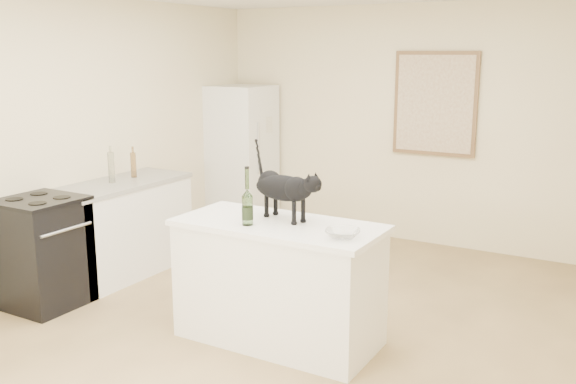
# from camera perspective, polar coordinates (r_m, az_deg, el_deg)

# --- Properties ---
(floor) EXTENTS (5.50, 5.50, 0.00)m
(floor) POSITION_cam_1_polar(r_m,az_deg,el_deg) (5.07, -0.63, -11.94)
(floor) COLOR tan
(floor) RESTS_ON ground
(wall_back) EXTENTS (4.50, 0.00, 4.50)m
(wall_back) POSITION_cam_1_polar(r_m,az_deg,el_deg) (7.17, 10.67, 5.87)
(wall_back) COLOR #F2E9BB
(wall_back) RESTS_ON ground
(wall_left) EXTENTS (0.00, 5.50, 5.50)m
(wall_left) POSITION_cam_1_polar(r_m,az_deg,el_deg) (6.14, -19.11, 4.32)
(wall_left) COLOR #F2E9BB
(wall_left) RESTS_ON ground
(island_base) EXTENTS (1.44, 0.67, 0.86)m
(island_base) POSITION_cam_1_polar(r_m,az_deg,el_deg) (4.70, -0.84, -8.29)
(island_base) COLOR white
(island_base) RESTS_ON floor
(island_top) EXTENTS (1.50, 0.70, 0.04)m
(island_top) POSITION_cam_1_polar(r_m,az_deg,el_deg) (4.56, -0.86, -2.99)
(island_top) COLOR white
(island_top) RESTS_ON island_base
(left_cabinets) EXTENTS (0.60, 1.40, 0.86)m
(left_cabinets) POSITION_cam_1_polar(r_m,az_deg,el_deg) (6.29, -14.70, -3.31)
(left_cabinets) COLOR white
(left_cabinets) RESTS_ON floor
(left_countertop) EXTENTS (0.62, 1.44, 0.04)m
(left_countertop) POSITION_cam_1_polar(r_m,az_deg,el_deg) (6.19, -14.92, 0.70)
(left_countertop) COLOR gray
(left_countertop) RESTS_ON left_cabinets
(stove) EXTENTS (0.60, 0.60, 0.90)m
(stove) POSITION_cam_1_polar(r_m,az_deg,el_deg) (5.71, -21.05, -5.14)
(stove) COLOR black
(stove) RESTS_ON floor
(fridge) EXTENTS (0.68, 0.68, 1.70)m
(fridge) POSITION_cam_1_polar(r_m,az_deg,el_deg) (7.75, -4.21, 3.17)
(fridge) COLOR white
(fridge) RESTS_ON floor
(artwork_frame) EXTENTS (0.90, 0.03, 1.10)m
(artwork_frame) POSITION_cam_1_polar(r_m,az_deg,el_deg) (7.02, 12.99, 7.68)
(artwork_frame) COLOR brown
(artwork_frame) RESTS_ON wall_back
(artwork_canvas) EXTENTS (0.82, 0.00, 1.02)m
(artwork_canvas) POSITION_cam_1_polar(r_m,az_deg,el_deg) (7.01, 12.95, 7.68)
(artwork_canvas) COLOR beige
(artwork_canvas) RESTS_ON wall_back
(black_cat) EXTENTS (0.62, 0.35, 0.42)m
(black_cat) POSITION_cam_1_polar(r_m,az_deg,el_deg) (4.60, -0.40, 0.05)
(black_cat) COLOR black
(black_cat) RESTS_ON island_top
(wine_bottle) EXTENTS (0.10, 0.10, 0.37)m
(wine_bottle) POSITION_cam_1_polar(r_m,az_deg,el_deg) (4.46, -3.66, -0.68)
(wine_bottle) COLOR #365F26
(wine_bottle) RESTS_ON island_top
(glass_bowl) EXTENTS (0.29, 0.29, 0.06)m
(glass_bowl) POSITION_cam_1_polar(r_m,az_deg,el_deg) (4.19, 4.90, -3.75)
(glass_bowl) COLOR white
(glass_bowl) RESTS_ON island_top
(fridge_paper) EXTENTS (0.04, 0.14, 0.18)m
(fridge_paper) POSITION_cam_1_polar(r_m,az_deg,el_deg) (7.56, -1.81, 6.04)
(fridge_paper) COLOR beige
(fridge_paper) RESTS_ON fridge
(counter_bottle_cluster) EXTENTS (0.07, 0.36, 0.29)m
(counter_bottle_cluster) POSITION_cam_1_polar(r_m,az_deg,el_deg) (6.23, -14.70, 2.22)
(counter_bottle_cluster) COLOR brown
(counter_bottle_cluster) RESTS_ON left_countertop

